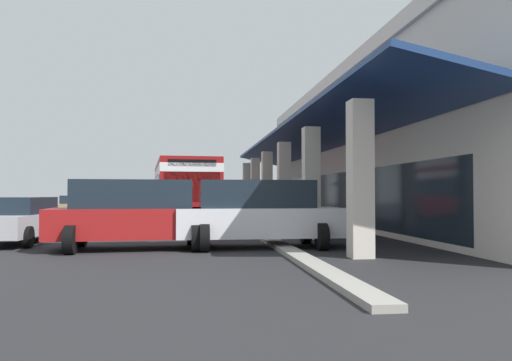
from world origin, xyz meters
The scene contains 10 objects.
ground centered at (0.00, 8.00, 0.00)m, with size 120.00×120.00×0.00m, color #262628.
curb_strip centered at (-2.13, 3.45, 0.06)m, with size 37.04×0.50×0.12m, color #9E998E.
plaza_building centered at (-2.13, 13.08, 3.85)m, with size 31.17×13.79×7.69m.
transit_bus centered at (-3.13, 0.42, 1.85)m, with size 11.39×3.52×3.34m.
parked_sedan_silver centered at (5.73, -4.64, 0.75)m, with size 4.52×2.23×1.47m.
parked_sedan_tan centered at (-12.39, -6.78, 0.75)m, with size 4.44×2.08×1.47m.
parked_suv_red centered at (8.03, -0.72, 1.02)m, with size 2.92×4.92×1.97m.
parked_suv_white centered at (8.04, 2.82, 1.02)m, with size 2.74×4.82×1.97m.
pedestrian centered at (4.66, 0.49, 1.02)m, with size 0.38×0.71×1.78m.
potted_palm centered at (-10.40, 4.88, 0.58)m, with size 1.58×1.59×2.39m.
Camera 1 is at (22.79, 0.86, 1.58)m, focal length 35.51 mm.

